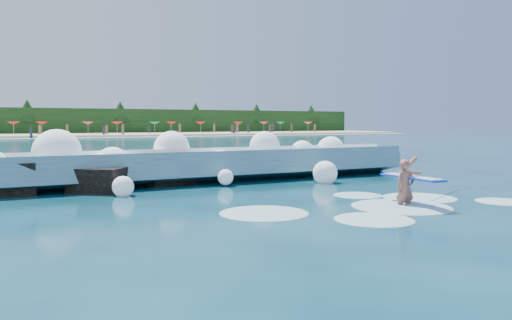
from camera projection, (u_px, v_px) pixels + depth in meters
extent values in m
plane|color=#072E39|center=(240.00, 214.00, 12.68)|extent=(200.00, 200.00, 0.00)
cube|color=tan|center=(32.00, 136.00, 81.49)|extent=(140.00, 20.00, 0.40)
cube|color=silver|center=(37.00, 139.00, 71.79)|extent=(140.00, 5.00, 0.08)
cube|color=black|center=(27.00, 122.00, 90.14)|extent=(140.00, 4.00, 5.00)
cube|color=teal|center=(196.00, 170.00, 19.60)|extent=(18.90, 2.88, 1.58)
cube|color=white|center=(188.00, 157.00, 20.27)|extent=(18.90, 1.33, 0.74)
cube|color=black|center=(99.00, 182.00, 16.80)|extent=(2.19, 2.13, 0.96)
cube|color=black|center=(166.00, 171.00, 19.10)|extent=(2.27, 2.01, 1.34)
imported|color=#9F5B4A|center=(405.00, 188.00, 13.79)|extent=(0.63, 0.46, 1.59)
cube|color=#0D3CEC|center=(412.00, 177.00, 13.94)|extent=(0.65, 2.20, 0.05)
cube|color=white|center=(412.00, 177.00, 13.94)|extent=(0.55, 2.02, 0.05)
cylinder|color=black|center=(444.00, 196.00, 12.82)|extent=(0.01, 0.91, 0.43)
sphere|color=white|center=(57.00, 153.00, 17.28)|extent=(1.68, 1.68, 1.68)
sphere|color=white|center=(113.00, 164.00, 17.99)|extent=(1.24, 1.24, 1.24)
sphere|color=white|center=(172.00, 149.00, 19.90)|extent=(1.42, 1.42, 1.42)
sphere|color=white|center=(220.00, 164.00, 20.15)|extent=(1.12, 1.12, 1.12)
sphere|color=white|center=(265.00, 146.00, 21.13)|extent=(1.28, 1.28, 1.28)
sphere|color=white|center=(302.00, 152.00, 22.32)|extent=(1.05, 1.05, 1.05)
sphere|color=white|center=(331.00, 150.00, 22.82)|extent=(1.26, 1.26, 1.26)
sphere|color=white|center=(123.00, 187.00, 15.84)|extent=(0.69, 0.69, 0.69)
sphere|color=white|center=(226.00, 177.00, 18.24)|extent=(0.58, 0.58, 0.58)
sphere|color=white|center=(325.00, 173.00, 19.30)|extent=(0.95, 0.95, 0.95)
ellipsoid|color=silver|center=(401.00, 207.00, 13.81)|extent=(2.78, 2.78, 0.14)
ellipsoid|color=silver|center=(374.00, 220.00, 11.97)|extent=(1.94, 1.94, 0.10)
ellipsoid|color=silver|center=(419.00, 198.00, 15.44)|extent=(2.26, 2.26, 0.11)
ellipsoid|color=silver|center=(264.00, 213.00, 12.83)|extent=(2.35, 2.35, 0.12)
ellipsoid|color=silver|center=(358.00, 195.00, 15.98)|extent=(1.57, 1.57, 0.08)
ellipsoid|color=silver|center=(503.00, 202.00, 14.69)|extent=(1.55, 1.55, 0.08)
cone|color=red|center=(13.00, 123.00, 79.74)|extent=(2.00, 2.00, 0.50)
cone|color=red|center=(42.00, 123.00, 85.30)|extent=(2.00, 2.00, 0.50)
cone|color=#CD3C60|center=(88.00, 123.00, 87.00)|extent=(2.00, 2.00, 0.50)
cone|color=red|center=(117.00, 123.00, 88.48)|extent=(2.00, 2.00, 0.50)
cone|color=#168A6F|center=(155.00, 123.00, 92.62)|extent=(2.00, 2.00, 0.50)
cone|color=red|center=(171.00, 123.00, 95.60)|extent=(2.00, 2.00, 0.50)
cone|color=red|center=(201.00, 123.00, 97.50)|extent=(2.00, 2.00, 0.50)
cone|color=red|center=(238.00, 123.00, 99.96)|extent=(2.00, 2.00, 0.50)
cone|color=#CD3C60|center=(264.00, 123.00, 104.57)|extent=(2.00, 2.00, 0.50)
cone|color=#168A6F|center=(280.00, 123.00, 108.22)|extent=(2.00, 2.00, 0.50)
cone|color=#CD3C60|center=(308.00, 123.00, 107.17)|extent=(2.00, 2.00, 0.50)
cube|color=#8C664C|center=(45.00, 130.00, 79.62)|extent=(0.35, 0.22, 1.55)
cube|color=#262633|center=(246.00, 128.00, 100.48)|extent=(0.35, 0.22, 1.54)
cube|color=brown|center=(273.00, 128.00, 105.24)|extent=(0.35, 0.22, 1.44)
cube|color=#8C664C|center=(177.00, 130.00, 87.08)|extent=(0.35, 0.22, 1.42)
cube|color=#3F332D|center=(167.00, 132.00, 81.95)|extent=(0.35, 0.22, 1.49)
cube|color=#8C664C|center=(315.00, 129.00, 99.25)|extent=(0.35, 0.22, 1.44)
cube|color=#262633|center=(9.00, 130.00, 76.58)|extent=(0.35, 0.22, 1.59)
cube|color=brown|center=(237.00, 129.00, 92.42)|extent=(0.35, 0.22, 1.40)
cube|color=#3F332D|center=(109.00, 129.00, 90.24)|extent=(0.35, 0.22, 1.40)
cube|color=#8C664C|center=(180.00, 129.00, 93.31)|extent=(0.35, 0.22, 1.46)
cube|color=#262633|center=(327.00, 128.00, 101.56)|extent=(0.35, 0.22, 1.56)
cube|color=#8C664C|center=(31.00, 133.00, 72.31)|extent=(0.35, 0.22, 1.49)
cube|color=brown|center=(229.00, 129.00, 101.62)|extent=(0.35, 0.22, 1.41)
cube|color=#3F332D|center=(273.00, 128.00, 103.65)|extent=(0.35, 0.22, 1.60)
cube|color=#8C664C|center=(273.00, 128.00, 104.37)|extent=(0.35, 0.22, 1.50)
cube|color=#262633|center=(11.00, 130.00, 77.08)|extent=(0.35, 0.22, 1.55)
cube|color=#3F332D|center=(101.00, 130.00, 85.02)|extent=(0.35, 0.22, 1.37)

